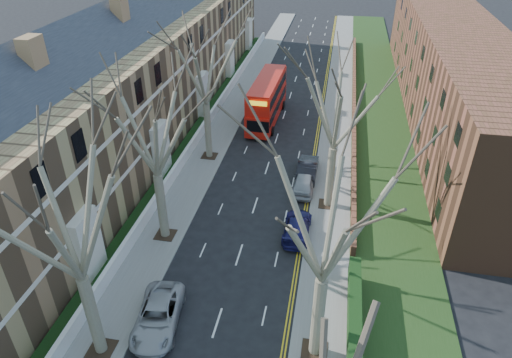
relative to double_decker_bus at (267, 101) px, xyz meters
The scene contains 16 objects.
pavement_left 5.12m from the double_decker_bus, 157.55° to the left, with size 3.00×102.00×0.12m, color slate.
pavement_right 8.22m from the double_decker_bus, 12.90° to the left, with size 3.00×102.00×0.12m, color slate.
terrace_left 13.85m from the double_decker_bus, 152.41° to the right, with size 9.70×78.00×13.60m.
flats_right 20.22m from the double_decker_bus, 16.74° to the left, with size 13.97×54.00×10.00m.
front_wall_left 8.75m from the double_decker_bus, 133.57° to the right, with size 0.30×78.00×1.00m.
grass_verge_right 12.53m from the double_decker_bus, ahead, with size 6.00×102.00×0.06m.
tree_left_mid 32.32m from the double_decker_bus, 97.26° to the right, with size 10.50×10.50×14.71m.
tree_left_far 22.70m from the double_decker_bus, 100.61° to the right, with size 10.15×10.15×14.22m.
tree_left_dist 12.43m from the double_decker_bus, 113.31° to the right, with size 10.50×10.50×14.71m.
tree_right_mid 31.03m from the double_decker_bus, 75.75° to the right, with size 10.50×10.50×14.71m.
tree_right_far 18.33m from the double_decker_bus, 64.02° to the right, with size 10.15×10.15×14.22m.
double_decker_bus is the anchor object (origin of this frame).
car_left_far 29.05m from the double_decker_bus, 93.05° to the right, with size 2.37×5.15×1.43m, color #A4A5AA.
car_right_near 20.05m from the double_decker_bus, 74.35° to the right, with size 1.88×4.63×1.34m, color #191751.
car_right_mid 14.36m from the double_decker_bus, 68.14° to the right, with size 1.79×4.44×1.51m, color #97999F.
car_right_far 12.30m from the double_decker_bus, 63.64° to the right, with size 1.65×4.72×1.56m, color black.
Camera 1 is at (5.49, -8.33, 21.12)m, focal length 32.00 mm.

